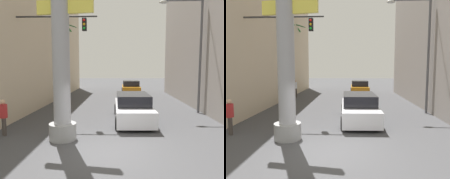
# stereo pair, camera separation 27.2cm
# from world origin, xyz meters

# --- Properties ---
(ground_plane) EXTENTS (86.54, 86.54, 0.00)m
(ground_plane) POSITION_xyz_m (0.00, 10.00, 0.00)
(ground_plane) COLOR #424244
(building_left) EXTENTS (8.45, 22.57, 13.20)m
(building_left) POSITION_xyz_m (-9.63, 12.98, 6.61)
(building_left) COLOR #C6B293
(building_left) RESTS_ON ground
(neon_sign_pole) EXTENTS (2.68, 1.14, 10.43)m
(neon_sign_pole) POSITION_xyz_m (-2.00, 1.34, 4.77)
(neon_sign_pole) COLOR #9E9EA3
(neon_sign_pole) RESTS_ON ground
(street_lamp) EXTENTS (2.86, 0.28, 7.51)m
(street_lamp) POSITION_xyz_m (5.28, 7.10, 4.56)
(street_lamp) COLOR #59595E
(street_lamp) RESTS_ON ground
(traffic_light_mast) EXTENTS (4.92, 0.32, 6.01)m
(traffic_light_mast) POSITION_xyz_m (-4.24, 4.91, 4.22)
(traffic_light_mast) COLOR #333333
(traffic_light_mast) RESTS_ON ground
(car_lead) EXTENTS (2.19, 5.20, 1.56)m
(car_lead) POSITION_xyz_m (1.15, 4.79, 0.74)
(car_lead) COLOR black
(car_lead) RESTS_ON ground
(car_far) EXTENTS (2.05, 4.44, 1.56)m
(car_far) POSITION_xyz_m (1.66, 17.12, 0.74)
(car_far) COLOR black
(car_far) RESTS_ON ground
(palm_tree_mid_left) EXTENTS (2.91, 2.98, 8.32)m
(palm_tree_mid_left) POSITION_xyz_m (-6.22, 10.59, 5.32)
(palm_tree_mid_left) COLOR brown
(palm_tree_mid_left) RESTS_ON ground
(palm_tree_far_left) EXTENTS (3.25, 3.03, 8.08)m
(palm_tree_far_left) POSITION_xyz_m (-5.99, 17.14, 4.97)
(palm_tree_far_left) COLOR brown
(palm_tree_far_left) RESTS_ON ground
(pedestrian_curb_left) EXTENTS (0.48, 0.48, 1.64)m
(pedestrian_curb_left) POSITION_xyz_m (-4.79, 1.79, 0.96)
(pedestrian_curb_left) COLOR #3F3833
(pedestrian_curb_left) RESTS_ON ground
(pedestrian_far_left) EXTENTS (0.47, 0.47, 1.78)m
(pedestrian_far_left) POSITION_xyz_m (-4.94, 14.09, 1.05)
(pedestrian_far_left) COLOR #3F3833
(pedestrian_far_left) RESTS_ON ground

